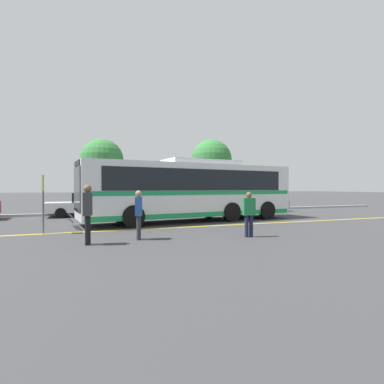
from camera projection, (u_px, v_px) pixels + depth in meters
name	position (u px, v px, depth m)	size (l,w,h in m)	color
ground_plane	(172.00, 221.00, 15.80)	(220.00, 220.00, 0.00)	#38383A
lane_strip_0	(209.00, 226.00, 13.76)	(0.20, 31.39, 0.01)	gold
curb_strip	(163.00, 211.00, 21.37)	(39.39, 0.36, 0.15)	#99999E
transit_bus	(192.00, 189.00, 15.81)	(11.88, 3.89, 3.23)	silver
parked_car_1	(88.00, 204.00, 18.65)	(4.84, 2.01, 1.46)	silver
parked_car_2	(180.00, 203.00, 20.45)	(4.80, 2.13, 1.44)	#9E9EA3
parked_car_3	(257.00, 202.00, 22.31)	(4.41, 2.05, 1.36)	#9E9EA3
pedestrian_0	(139.00, 212.00, 10.15)	(0.31, 0.46, 1.67)	#2D2D33
pedestrian_1	(249.00, 212.00, 10.69)	(0.46, 0.30, 1.61)	#191E38
pedestrian_2	(88.00, 210.00, 9.23)	(0.30, 0.45, 1.86)	black
bus_stop_sign	(43.00, 197.00, 11.45)	(0.08, 0.40, 2.24)	#59595E
tree_0	(102.00, 160.00, 22.56)	(3.19, 3.19, 5.45)	#513823
tree_1	(212.00, 160.00, 27.35)	(3.69, 3.69, 6.17)	#513823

